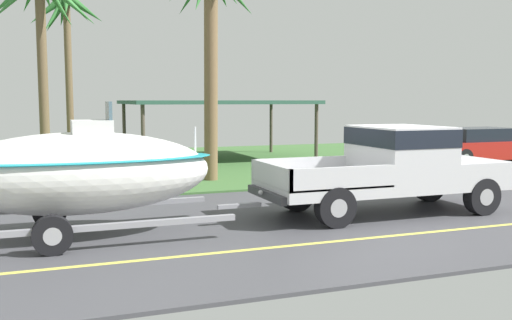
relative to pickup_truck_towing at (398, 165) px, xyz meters
The scene contains 8 objects.
ground 8.36m from the pickup_truck_towing, 92.68° to the left, with size 36.00×22.00×0.11m.
pickup_truck_towing is the anchor object (origin of this frame).
boat_on_trailer 6.73m from the pickup_truck_towing, behind, with size 6.13×2.37×2.44m.
parked_sedan_near 11.64m from the pickup_truck_towing, 39.63° to the left, with size 4.55×1.90×1.38m.
carport_awning 11.86m from the pickup_truck_towing, 92.94° to the left, with size 7.21×5.15×2.45m.
palm_tree_near_left 16.12m from the pickup_truck_towing, 113.44° to the left, with size 3.05×2.70×6.86m.
palm_tree_near_right 11.00m from the pickup_truck_towing, 134.41° to the left, with size 3.21×3.14×6.24m.
palm_tree_far_left 7.49m from the pickup_truck_towing, 112.50° to the left, with size 2.71×2.91×6.68m.
Camera 1 is at (-6.99, -10.56, 2.46)m, focal length 40.51 mm.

